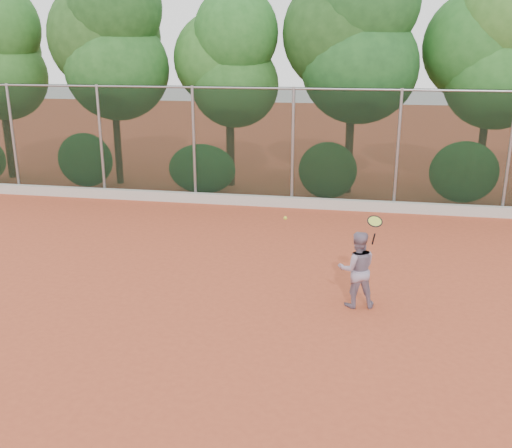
# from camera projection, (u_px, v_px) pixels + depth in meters

# --- Properties ---
(ground) EXTENTS (80.00, 80.00, 0.00)m
(ground) POSITION_uv_depth(u_px,v_px,m) (246.00, 303.00, 10.65)
(ground) COLOR #B54A2A
(ground) RESTS_ON ground
(concrete_curb) EXTENTS (24.00, 0.20, 0.30)m
(concrete_curb) POSITION_uv_depth(u_px,v_px,m) (291.00, 202.00, 17.01)
(concrete_curb) COLOR #BAB6AC
(concrete_curb) RESTS_ON ground
(tennis_player) EXTENTS (0.79, 0.67, 1.44)m
(tennis_player) POSITION_uv_depth(u_px,v_px,m) (357.00, 269.00, 10.35)
(tennis_player) COLOR gray
(tennis_player) RESTS_ON ground
(chainlink_fence) EXTENTS (24.09, 0.09, 3.50)m
(chainlink_fence) POSITION_uv_depth(u_px,v_px,m) (293.00, 144.00, 16.67)
(chainlink_fence) COLOR black
(chainlink_fence) RESTS_ON ground
(foliage_backdrop) EXTENTS (23.70, 3.63, 7.55)m
(foliage_backdrop) POSITION_uv_depth(u_px,v_px,m) (284.00, 53.00, 17.87)
(foliage_backdrop) COLOR #422F19
(foliage_backdrop) RESTS_ON ground
(tennis_racket) EXTENTS (0.32, 0.30, 0.56)m
(tennis_racket) POSITION_uv_depth(u_px,v_px,m) (375.00, 223.00, 10.02)
(tennis_racket) COLOR black
(tennis_racket) RESTS_ON ground
(tennis_ball_in_flight) EXTENTS (0.07, 0.07, 0.07)m
(tennis_ball_in_flight) POSITION_uv_depth(u_px,v_px,m) (285.00, 218.00, 10.50)
(tennis_ball_in_flight) COLOR gold
(tennis_ball_in_flight) RESTS_ON ground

